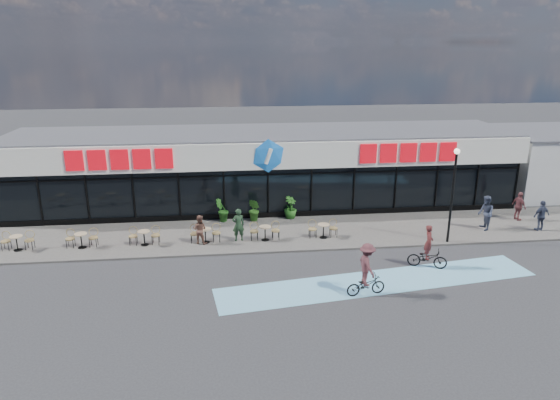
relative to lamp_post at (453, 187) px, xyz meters
name	(u,v)px	position (x,y,z in m)	size (l,w,h in m)	color
ground	(282,271)	(-8.74, -2.30, -2.99)	(120.00, 120.00, 0.00)	#28282B
sidewalk	(272,234)	(-8.74, 2.20, -2.94)	(44.00, 5.00, 0.10)	#59554F
bike_lane	(379,282)	(-4.74, -3.80, -2.98)	(14.00, 2.20, 0.01)	#68A7C5
building	(264,168)	(-8.74, 7.63, -0.65)	(30.60, 6.57, 4.75)	black
neighbour_building	(560,160)	(11.76, 8.70, -0.92)	(9.20, 7.20, 4.11)	beige
lamp_post	(453,187)	(0.00, 0.00, 0.00)	(0.28, 0.28, 4.82)	black
bistro_set_0	(17,241)	(-21.32, 1.32, -2.43)	(1.54, 0.62, 0.90)	tan
bistro_set_1	(82,238)	(-18.29, 1.32, -2.43)	(1.54, 0.62, 0.90)	tan
bistro_set_2	(144,236)	(-15.26, 1.32, -2.43)	(1.54, 0.62, 0.90)	tan
bistro_set_3	(205,233)	(-12.24, 1.32, -2.43)	(1.54, 0.62, 0.90)	tan
bistro_set_4	(265,231)	(-9.21, 1.32, -2.43)	(1.54, 0.62, 0.90)	tan
bistro_set_5	(323,229)	(-6.18, 1.32, -2.43)	(1.54, 0.62, 0.90)	tan
potted_plant_left	(222,210)	(-11.40, 4.27, -2.22)	(0.73, 0.59, 1.33)	#1E4F16
potted_plant_mid	(254,210)	(-9.58, 4.16, -2.23)	(0.72, 0.58, 1.32)	#2A5F1B
potted_plant_right	(290,208)	(-7.50, 4.41, -2.25)	(0.72, 0.72, 1.28)	#235B1A
patron_left	(238,225)	(-10.56, 1.31, -2.03)	(0.62, 0.41, 1.71)	#1C331E
patron_right	(200,229)	(-12.50, 1.14, -2.14)	(0.73, 0.57, 1.50)	brown
pedestrian_a	(486,213)	(2.70, 1.44, -1.95)	(0.92, 0.71, 1.88)	#30374B
pedestrian_b	(519,206)	(5.34, 2.67, -2.06)	(0.97, 0.40, 1.66)	brown
pedestrian_c	(541,216)	(5.62, 1.00, -2.05)	(0.98, 0.41, 1.67)	#32394E
cyclist_a	(367,272)	(-5.62, -4.82, -1.99)	(1.70, 1.23, 2.22)	black
cyclist_b	(428,254)	(-2.15, -2.61, -2.32)	(1.85, 1.21, 2.04)	black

